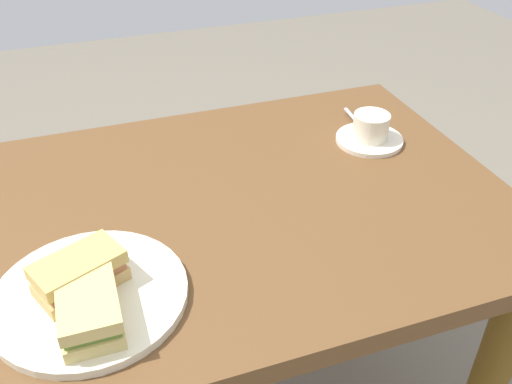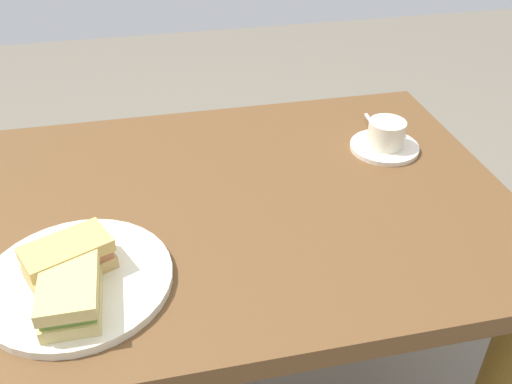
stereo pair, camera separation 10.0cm
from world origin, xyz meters
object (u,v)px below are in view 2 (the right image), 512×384
object	(u,v)px
coffee_saucer	(384,147)
sandwich_front	(68,258)
sandwich_plate	(78,281)
spoon	(374,127)
sandwich_back	(71,290)
dining_table	(168,256)
coffee_cup	(387,132)

from	to	relation	value
coffee_saucer	sandwich_front	bearing A→B (deg)	22.99
sandwich_plate	coffee_saucer	size ratio (longest dim) A/B	2.00
coffee_saucer	spoon	xyz separation A→B (m)	(-0.01, -0.07, 0.01)
sandwich_front	spoon	bearing A→B (deg)	-151.80
sandwich_back	coffee_saucer	world-z (taller)	sandwich_back
coffee_saucer	spoon	size ratio (longest dim) A/B	1.45
sandwich_front	sandwich_back	distance (m)	0.07
sandwich_plate	sandwich_back	xyz separation A→B (m)	(0.00, 0.05, 0.03)
coffee_saucer	spoon	world-z (taller)	spoon
sandwich_front	sandwich_back	bearing A→B (deg)	95.48
sandwich_back	sandwich_plate	bearing A→B (deg)	-91.58
coffee_saucer	sandwich_back	bearing A→B (deg)	28.42
dining_table	coffee_saucer	size ratio (longest dim) A/B	9.01
spoon	coffee_saucer	bearing A→B (deg)	84.97
sandwich_plate	spoon	distance (m)	0.71
dining_table	coffee_saucer	distance (m)	0.50
dining_table	coffee_cup	xyz separation A→B (m)	(-0.48, -0.11, 0.16)
sandwich_plate	sandwich_front	bearing A→B (deg)	-60.85
coffee_cup	spoon	world-z (taller)	coffee_cup
coffee_cup	sandwich_back	bearing A→B (deg)	28.47
sandwich_front	sandwich_back	size ratio (longest dim) A/B	1.04
spoon	sandwich_back	bearing A→B (deg)	33.14
coffee_saucer	coffee_cup	size ratio (longest dim) A/B	1.62
sandwich_back	spoon	size ratio (longest dim) A/B	1.41
spoon	coffee_cup	bearing A→B (deg)	85.78
dining_table	coffee_cup	world-z (taller)	coffee_cup
sandwich_back	coffee_cup	distance (m)	0.70
sandwich_plate	coffee_cup	distance (m)	0.68
sandwich_back	dining_table	bearing A→B (deg)	-122.27
coffee_saucer	coffee_cup	distance (m)	0.03
sandwich_plate	coffee_cup	world-z (taller)	coffee_cup
dining_table	coffee_cup	distance (m)	0.51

